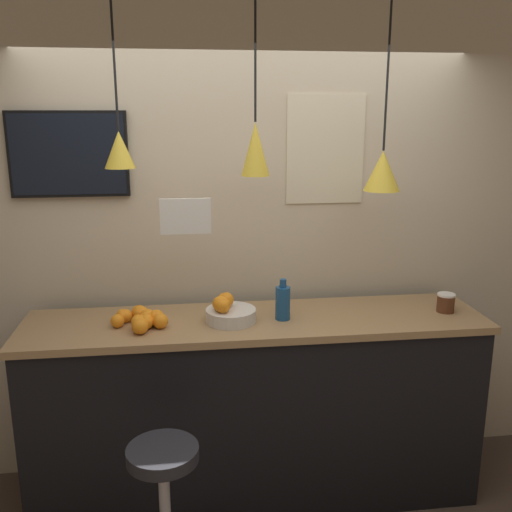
{
  "coord_description": "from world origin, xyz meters",
  "views": [
    {
      "loc": [
        -0.37,
        -2.32,
        2.17
      ],
      "look_at": [
        0.0,
        0.57,
        1.44
      ],
      "focal_mm": 40.0,
      "sensor_mm": 36.0,
      "label": 1
    }
  ],
  "objects_px": {
    "fruit_bowl": "(229,312)",
    "mounted_tv": "(69,154)",
    "bar_stool": "(165,508)",
    "spread_jar": "(446,303)",
    "juice_bottle": "(283,302)"
  },
  "relations": [
    {
      "from": "fruit_bowl",
      "to": "mounted_tv",
      "type": "height_order",
      "value": "mounted_tv"
    },
    {
      "from": "bar_stool",
      "to": "spread_jar",
      "type": "bearing_deg",
      "value": 21.68
    },
    {
      "from": "fruit_bowl",
      "to": "spread_jar",
      "type": "relative_size",
      "value": 2.57
    },
    {
      "from": "mounted_tv",
      "to": "bar_stool",
      "type": "bearing_deg",
      "value": -64.13
    },
    {
      "from": "mounted_tv",
      "to": "fruit_bowl",
      "type": "bearing_deg",
      "value": -24.51
    },
    {
      "from": "juice_bottle",
      "to": "fruit_bowl",
      "type": "bearing_deg",
      "value": -180.0
    },
    {
      "from": "spread_jar",
      "to": "fruit_bowl",
      "type": "bearing_deg",
      "value": -180.0
    },
    {
      "from": "fruit_bowl",
      "to": "mounted_tv",
      "type": "bearing_deg",
      "value": 155.49
    },
    {
      "from": "bar_stool",
      "to": "spread_jar",
      "type": "relative_size",
      "value": 7.19
    },
    {
      "from": "juice_bottle",
      "to": "spread_jar",
      "type": "distance_m",
      "value": 0.93
    },
    {
      "from": "fruit_bowl",
      "to": "mounted_tv",
      "type": "xyz_separation_m",
      "value": [
        -0.83,
        0.38,
        0.81
      ]
    },
    {
      "from": "fruit_bowl",
      "to": "juice_bottle",
      "type": "distance_m",
      "value": 0.29
    },
    {
      "from": "fruit_bowl",
      "to": "juice_bottle",
      "type": "height_order",
      "value": "juice_bottle"
    },
    {
      "from": "spread_jar",
      "to": "mounted_tv",
      "type": "relative_size",
      "value": 0.16
    },
    {
      "from": "bar_stool",
      "to": "spread_jar",
      "type": "height_order",
      "value": "spread_jar"
    }
  ]
}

